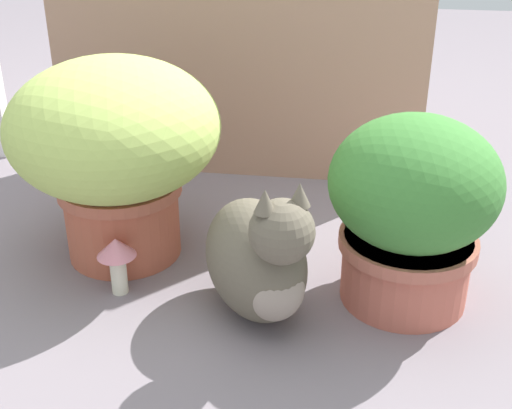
% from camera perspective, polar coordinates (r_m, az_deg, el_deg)
% --- Properties ---
extents(ground_plane, '(6.00, 6.00, 0.00)m').
position_cam_1_polar(ground_plane, '(1.36, -6.26, -7.16)').
color(ground_plane, slate).
extents(cardboard_backdrop, '(0.97, 0.03, 0.85)m').
position_cam_1_polar(cardboard_backdrop, '(1.73, -1.84, 15.67)').
color(cardboard_backdrop, tan).
rests_on(cardboard_backdrop, ground).
extents(grass_planter, '(0.43, 0.43, 0.43)m').
position_cam_1_polar(grass_planter, '(1.40, -11.72, 5.03)').
color(grass_planter, '#BA5B41').
rests_on(grass_planter, ground).
extents(leafy_planter, '(0.31, 0.31, 0.37)m').
position_cam_1_polar(leafy_planter, '(1.27, 12.96, -0.16)').
color(leafy_planter, '#BE614E').
rests_on(leafy_planter, ground).
extents(cat, '(0.28, 0.38, 0.32)m').
position_cam_1_polar(cat, '(1.22, 0.29, -4.55)').
color(cat, '#605848').
rests_on(cat, ground).
extents(mushroom_ornament_pink, '(0.08, 0.08, 0.12)m').
position_cam_1_polar(mushroom_ornament_pink, '(1.33, -11.62, -4.17)').
color(mushroom_ornament_pink, '#ECE7C9').
rests_on(mushroom_ornament_pink, ground).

